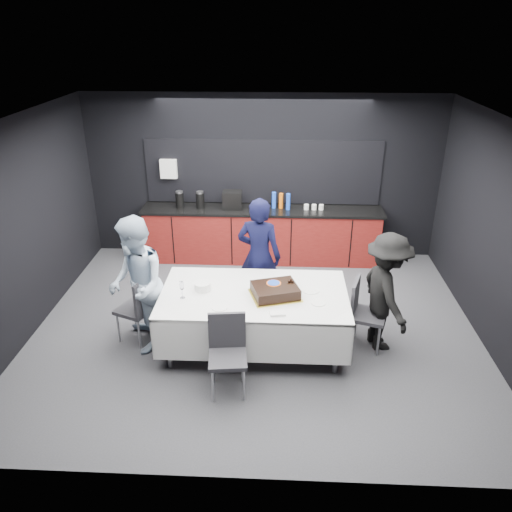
% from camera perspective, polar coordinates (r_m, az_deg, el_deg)
% --- Properties ---
extents(ground, '(6.00, 6.00, 0.00)m').
position_cam_1_polar(ground, '(6.95, -0.04, -8.19)').
color(ground, '#424247').
rests_on(ground, ground).
extents(room_shell, '(6.04, 5.04, 2.82)m').
position_cam_1_polar(room_shell, '(6.12, -0.05, 6.44)').
color(room_shell, white).
rests_on(room_shell, ground).
extents(kitchenette, '(4.10, 0.64, 2.05)m').
position_cam_1_polar(kitchenette, '(8.66, 0.57, 2.99)').
color(kitchenette, '#60110F').
rests_on(kitchenette, ground).
extents(party_table, '(2.32, 1.32, 0.78)m').
position_cam_1_polar(party_table, '(6.27, -0.22, -5.34)').
color(party_table, '#99999E').
rests_on(party_table, ground).
extents(cake_assembly, '(0.69, 0.62, 0.18)m').
position_cam_1_polar(cake_assembly, '(6.11, 2.20, -3.99)').
color(cake_assembly, gold).
rests_on(cake_assembly, party_table).
extents(plate_stack, '(0.21, 0.21, 0.10)m').
position_cam_1_polar(plate_stack, '(6.29, -6.12, -3.44)').
color(plate_stack, white).
rests_on(plate_stack, party_table).
extents(loose_plate_near, '(0.19, 0.19, 0.01)m').
position_cam_1_polar(loose_plate_near, '(5.91, -4.18, -5.89)').
color(loose_plate_near, white).
rests_on(loose_plate_near, party_table).
extents(loose_plate_right_a, '(0.22, 0.22, 0.01)m').
position_cam_1_polar(loose_plate_right_a, '(6.29, 6.26, -3.91)').
color(loose_plate_right_a, white).
rests_on(loose_plate_right_a, party_table).
extents(loose_plate_right_b, '(0.18, 0.18, 0.01)m').
position_cam_1_polar(loose_plate_right_b, '(6.04, 7.14, -5.32)').
color(loose_plate_right_b, white).
rests_on(loose_plate_right_b, party_table).
extents(loose_plate_far, '(0.18, 0.18, 0.01)m').
position_cam_1_polar(loose_plate_far, '(6.47, 0.62, -2.84)').
color(loose_plate_far, white).
rests_on(loose_plate_far, party_table).
extents(fork_pile, '(0.19, 0.14, 0.03)m').
position_cam_1_polar(fork_pile, '(5.77, 2.47, -6.57)').
color(fork_pile, white).
rests_on(fork_pile, party_table).
extents(champagne_flute, '(0.06, 0.06, 0.22)m').
position_cam_1_polar(champagne_flute, '(6.09, -8.49, -3.45)').
color(champagne_flute, white).
rests_on(champagne_flute, party_table).
extents(chair_left, '(0.55, 0.55, 0.92)m').
position_cam_1_polar(chair_left, '(6.60, -13.16, -5.47)').
color(chair_left, '#2E2E33').
rests_on(chair_left, ground).
extents(chair_right, '(0.53, 0.53, 0.92)m').
position_cam_1_polar(chair_right, '(6.49, 12.11, -5.91)').
color(chair_right, '#2E2E33').
rests_on(chair_right, ground).
extents(chair_near, '(0.46, 0.46, 0.92)m').
position_cam_1_polar(chair_near, '(5.66, -3.29, -10.45)').
color(chair_near, '#2E2E33').
rests_on(chair_near, ground).
extents(person_center, '(0.71, 0.55, 1.71)m').
position_cam_1_polar(person_center, '(6.95, 0.36, -0.05)').
color(person_center, black).
rests_on(person_center, ground).
extents(person_left, '(0.94, 1.04, 1.76)m').
position_cam_1_polar(person_left, '(6.34, -13.48, -3.28)').
color(person_left, '#A3B8CE').
rests_on(person_left, ground).
extents(person_right, '(0.81, 1.12, 1.56)m').
position_cam_1_polar(person_right, '(6.42, 14.60, -4.04)').
color(person_right, black).
rests_on(person_right, ground).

